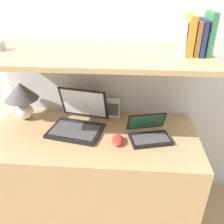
% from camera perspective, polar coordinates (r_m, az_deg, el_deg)
% --- Properties ---
extents(wall_back, '(6.00, 0.05, 2.40)m').
position_cam_1_polar(wall_back, '(1.76, -3.19, 14.60)').
color(wall_back, silver).
rests_on(wall_back, ground_plane).
extents(desk, '(1.39, 0.65, 0.74)m').
position_cam_1_polar(desk, '(1.83, -4.04, -15.01)').
color(desk, tan).
rests_on(desk, ground_plane).
extents(back_riser, '(1.39, 0.04, 1.24)m').
position_cam_1_polar(back_riser, '(1.95, -2.89, -2.54)').
color(back_riser, silver).
rests_on(back_riser, ground_plane).
extents(shelf, '(1.39, 0.59, 0.03)m').
position_cam_1_polar(shelf, '(1.44, -4.87, 13.58)').
color(shelf, tan).
rests_on(shelf, back_riser).
extents(table_lamp, '(0.23, 0.23, 0.28)m').
position_cam_1_polar(table_lamp, '(1.80, -20.93, 3.81)').
color(table_lamp, white).
rests_on(table_lamp, desk).
extents(laptop_large, '(0.41, 0.39, 0.26)m').
position_cam_1_polar(laptop_large, '(1.65, -8.11, -2.23)').
color(laptop_large, black).
rests_on(laptop_large, desk).
extents(laptop_small, '(0.30, 0.26, 0.15)m').
position_cam_1_polar(laptop_small, '(1.56, 8.89, -5.14)').
color(laptop_small, black).
rests_on(laptop_small, desk).
extents(computer_mouse, '(0.07, 0.12, 0.04)m').
position_cam_1_polar(computer_mouse, '(1.50, 1.33, -6.79)').
color(computer_mouse, red).
rests_on(computer_mouse, desk).
extents(router_box, '(0.10, 0.06, 0.14)m').
position_cam_1_polar(router_box, '(1.77, 0.32, 0.99)').
color(router_box, white).
rests_on(router_box, desk).
extents(book_green, '(0.03, 0.16, 0.23)m').
position_cam_1_polar(book_green, '(1.46, 22.18, 17.01)').
color(book_green, '#2D7042').
rests_on(book_green, shelf).
extents(book_navy, '(0.02, 0.17, 0.19)m').
position_cam_1_polar(book_navy, '(1.45, 20.64, 16.50)').
color(book_navy, navy).
rests_on(book_navy, shelf).
extents(book_brown, '(0.02, 0.15, 0.19)m').
position_cam_1_polar(book_brown, '(1.45, 19.48, 16.52)').
color(book_brown, brown).
rests_on(book_brown, shelf).
extents(book_orange, '(0.04, 0.15, 0.21)m').
position_cam_1_polar(book_orange, '(1.43, 18.01, 17.17)').
color(book_orange, orange).
rests_on(book_orange, shelf).
extents(book_white, '(0.03, 0.14, 0.19)m').
position_cam_1_polar(book_white, '(1.43, 16.48, 16.82)').
color(book_white, silver).
rests_on(book_white, shelf).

